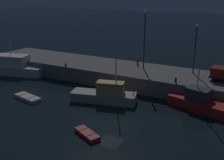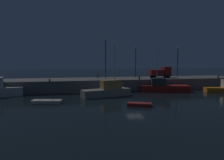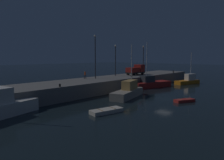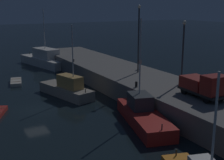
# 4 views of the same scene
# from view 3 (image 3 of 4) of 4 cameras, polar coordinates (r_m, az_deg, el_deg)

# --- Properties ---
(ground_plane) EXTENTS (320.00, 320.00, 0.00)m
(ground_plane) POSITION_cam_3_polar(r_m,az_deg,el_deg) (36.18, 14.11, -4.81)
(ground_plane) COLOR black
(pier_quay) EXTENTS (60.67, 8.67, 2.39)m
(pier_quay) POSITION_cam_3_polar(r_m,az_deg,el_deg) (44.20, -1.88, -1.02)
(pier_quay) COLOR slate
(pier_quay) RESTS_ON ground
(fishing_boat_blue) EXTENTS (7.58, 3.97, 8.03)m
(fishing_boat_blue) POSITION_cam_3_polar(r_m,az_deg,el_deg) (56.41, 20.18, -0.10)
(fishing_boat_blue) COLOR orange
(fishing_boat_blue) RESTS_ON ground
(fishing_boat_white) EXTENTS (9.02, 4.62, 9.09)m
(fishing_boat_white) POSITION_cam_3_polar(r_m,az_deg,el_deg) (35.85, 4.44, -3.11)
(fishing_boat_white) COLOR gray
(fishing_boat_white) RESTS_ON ground
(fishing_boat_orange) EXTENTS (10.19, 5.36, 10.15)m
(fishing_boat_orange) POSITION_cam_3_polar(r_m,az_deg,el_deg) (47.75, 10.57, -0.92)
(fishing_boat_orange) COLOR red
(fishing_boat_orange) RESTS_ON ground
(dinghy_orange_near) EXTENTS (3.45, 2.44, 0.48)m
(dinghy_orange_near) POSITION_cam_3_polar(r_m,az_deg,el_deg) (33.92, 19.27, -5.35)
(dinghy_orange_near) COLOR #B22823
(dinghy_orange_near) RESTS_ON ground
(rowboat_white_mid) EXTENTS (4.42, 2.37, 0.53)m
(rowboat_white_mid) POSITION_cam_3_polar(r_m,az_deg,el_deg) (26.01, -1.51, -8.48)
(rowboat_white_mid) COLOR beige
(rowboat_white_mid) RESTS_ON ground
(lamp_post_west) EXTENTS (0.44, 0.44, 8.98)m
(lamp_post_west) POSITION_cam_3_polar(r_m,az_deg,el_deg) (43.09, -4.64, 7.26)
(lamp_post_west) COLOR #38383D
(lamp_post_west) RESTS_ON pier_quay
(lamp_post_east) EXTENTS (0.44, 0.44, 7.26)m
(lamp_post_east) POSITION_cam_3_polar(r_m,az_deg,el_deg) (49.25, 0.95, 6.14)
(lamp_post_east) COLOR #38383D
(lamp_post_east) RESTS_ON pier_quay
(lamp_post_central) EXTENTS (0.44, 0.44, 7.48)m
(lamp_post_central) POSITION_cam_3_polar(r_m,az_deg,el_deg) (57.40, 8.58, 6.23)
(lamp_post_central) COLOR #38383D
(lamp_post_central) RESTS_ON pier_quay
(utility_truck) EXTENTS (5.35, 2.60, 2.54)m
(utility_truck) POSITION_cam_3_polar(r_m,az_deg,el_deg) (52.45, 6.57, 2.80)
(utility_truck) COLOR black
(utility_truck) RESTS_ON pier_quay
(dockworker) EXTENTS (0.40, 0.40, 1.59)m
(dockworker) POSITION_cam_3_polar(r_m,az_deg,el_deg) (43.24, -7.42, 1.56)
(dockworker) COLOR black
(dockworker) RESTS_ON pier_quay
(bollard_west) EXTENTS (0.28, 0.28, 0.45)m
(bollard_west) POSITION_cam_3_polar(r_m,az_deg,el_deg) (32.37, -14.13, -1.44)
(bollard_west) COLOR black
(bollard_west) RESTS_ON pier_quay
(bollard_central) EXTENTS (0.28, 0.28, 0.64)m
(bollard_central) POSITION_cam_3_polar(r_m,az_deg,el_deg) (45.06, 5.36, 1.03)
(bollard_central) COLOR black
(bollard_central) RESTS_ON pier_quay
(bollard_east) EXTENTS (0.28, 0.28, 0.65)m
(bollard_east) POSITION_cam_3_polar(r_m,az_deg,el_deg) (61.24, 16.50, 2.23)
(bollard_east) COLOR black
(bollard_east) RESTS_ON pier_quay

